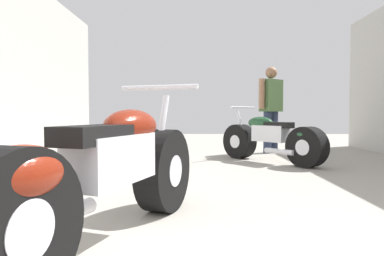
% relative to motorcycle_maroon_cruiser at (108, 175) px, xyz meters
% --- Properties ---
extents(ground_plane, '(18.38, 18.38, 0.00)m').
position_rel_motorcycle_maroon_cruiser_xyz_m(ground_plane, '(1.05, 2.20, -0.43)').
color(ground_plane, '#9E998E').
extents(motorcycle_maroon_cruiser, '(0.97, 2.13, 1.02)m').
position_rel_motorcycle_maroon_cruiser_xyz_m(motorcycle_maroon_cruiser, '(0.00, 0.00, 0.00)').
color(motorcycle_maroon_cruiser, black).
rests_on(motorcycle_maroon_cruiser, ground_plane).
extents(motorcycle_black_naked, '(1.42, 1.67, 0.92)m').
position_rel_motorcycle_maroon_cruiser_xyz_m(motorcycle_black_naked, '(1.74, 3.56, -0.05)').
color(motorcycle_black_naked, black).
rests_on(motorcycle_black_naked, ground_plane).
extents(mechanic_in_blue, '(0.60, 0.53, 1.73)m').
position_rel_motorcycle_maroon_cruiser_xyz_m(mechanic_in_blue, '(2.02, 4.96, 0.55)').
color(mechanic_in_blue, '#2D3851').
rests_on(mechanic_in_blue, ground_plane).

